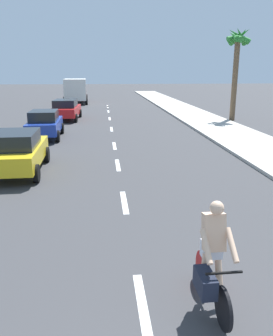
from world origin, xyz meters
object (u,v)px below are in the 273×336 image
object	(u,v)px
cyclist	(211,261)
parked_car_blue	(45,123)
parked_car_red	(66,109)
delivery_truck	(76,90)
palm_tree_far	(237,50)
parked_car_yellow	(17,151)

from	to	relation	value
cyclist	parked_car_blue	world-z (taller)	cyclist
parked_car_red	delivery_truck	bearing A→B (deg)	93.74
palm_tree_far	cyclist	bearing A→B (deg)	-111.57
parked_car_red	delivery_truck	xyz separation A→B (m)	(-0.21, 14.01, 0.66)
cyclist	delivery_truck	bearing A→B (deg)	-83.61
parked_car_blue	palm_tree_far	world-z (taller)	palm_tree_far
parked_car_yellow	delivery_truck	distance (m)	28.45
cyclist	parked_car_blue	bearing A→B (deg)	-72.88
parked_car_yellow	delivery_truck	size ratio (longest dim) A/B	0.65
cyclist	palm_tree_far	size ratio (longest dim) A/B	0.27
cyclist	delivery_truck	size ratio (longest dim) A/B	0.29
parked_car_yellow	palm_tree_far	world-z (taller)	palm_tree_far
parked_car_yellow	cyclist	bearing A→B (deg)	-60.76
cyclist	parked_car_blue	xyz separation A→B (m)	(-4.92, 15.13, 0.00)
delivery_truck	palm_tree_far	distance (m)	20.64
parked_car_red	delivery_truck	world-z (taller)	delivery_truck
cyclist	parked_car_yellow	xyz separation A→B (m)	(-4.85, 8.21, 0.01)
parked_car_red	palm_tree_far	distance (m)	13.61
cyclist	parked_car_yellow	world-z (taller)	cyclist
cyclist	parked_car_red	size ratio (longest dim) A/B	0.41
parked_car_yellow	palm_tree_far	distance (m)	18.92
parked_car_blue	parked_car_yellow	bearing A→B (deg)	-90.59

